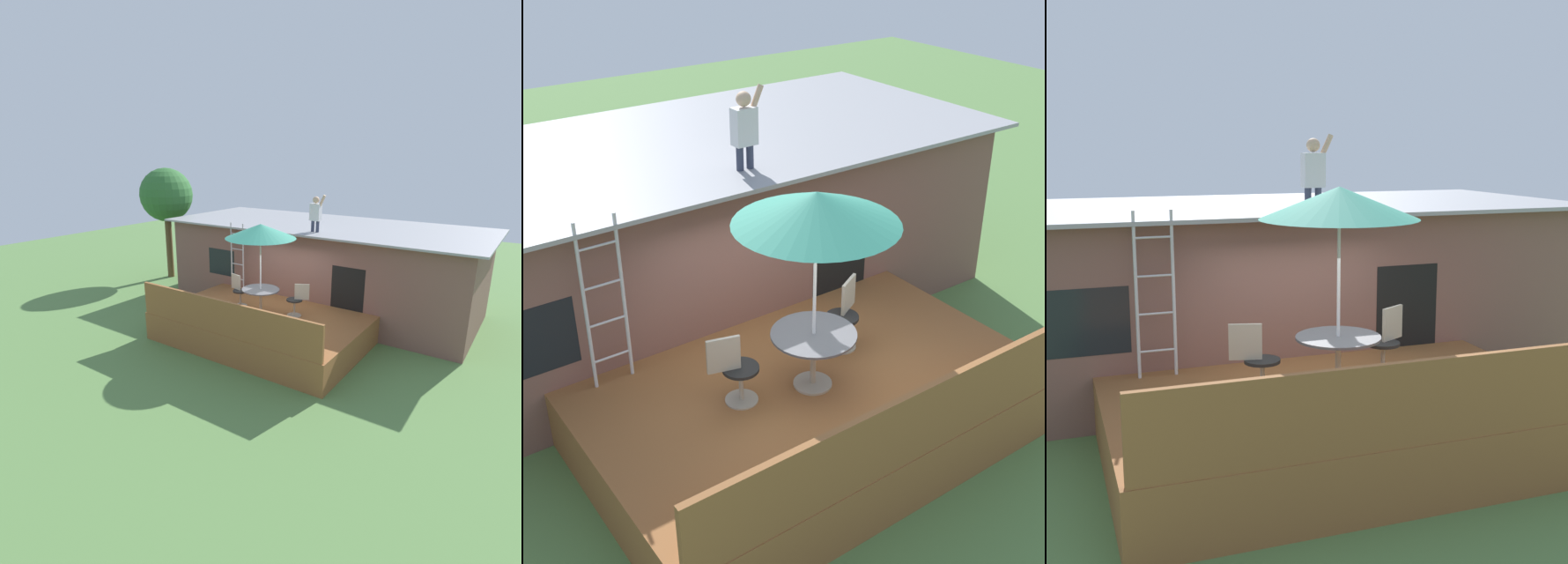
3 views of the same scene
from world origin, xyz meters
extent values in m
plane|color=#567F42|center=(0.00, 0.00, 0.00)|extent=(40.00, 40.00, 0.00)
cube|color=brown|center=(0.00, 3.60, 1.40)|extent=(10.00, 4.00, 2.80)
cube|color=#99999E|center=(0.00, 3.60, 2.83)|extent=(10.50, 4.50, 0.06)
cube|color=black|center=(-2.83, 1.61, 1.55)|extent=(1.10, 0.03, 0.90)
cube|color=black|center=(1.80, 1.61, 1.05)|extent=(1.00, 0.03, 2.00)
cube|color=brown|center=(0.00, 0.00, 0.40)|extent=(5.59, 3.72, 0.80)
cube|color=brown|center=(0.00, -1.81, 1.25)|extent=(5.49, 0.08, 0.90)
cylinder|color=#A59E8C|center=(-0.02, -0.13, 0.82)|extent=(0.48, 0.48, 0.03)
cylinder|color=#A59E8C|center=(-0.02, -0.13, 1.17)|extent=(0.07, 0.07, 0.71)
cylinder|color=#4C4C51|center=(-0.02, -0.13, 1.53)|extent=(1.04, 1.04, 0.03)
cylinder|color=silver|center=(-0.02, -0.13, 2.00)|extent=(0.04, 0.04, 2.40)
cone|color=#338C72|center=(-0.02, -0.13, 3.15)|extent=(1.90, 1.90, 0.38)
cylinder|color=silver|center=(-2.21, 1.38, 1.90)|extent=(0.04, 0.04, 2.20)
cylinder|color=silver|center=(-1.73, 1.38, 1.90)|extent=(0.04, 0.04, 2.20)
cylinder|color=silver|center=(-1.97, 1.38, 1.15)|extent=(0.48, 0.03, 0.03)
cylinder|color=silver|center=(-1.97, 1.38, 1.65)|extent=(0.48, 0.03, 0.03)
cylinder|color=silver|center=(-1.97, 1.38, 2.15)|extent=(0.48, 0.03, 0.03)
cylinder|color=silver|center=(-1.97, 1.38, 2.65)|extent=(0.48, 0.03, 0.03)
cylinder|color=#33384C|center=(0.38, 2.06, 3.03)|extent=(0.10, 0.10, 0.34)
cylinder|color=#33384C|center=(0.54, 2.06, 3.03)|extent=(0.10, 0.10, 0.34)
cube|color=silver|center=(0.46, 2.06, 3.45)|extent=(0.32, 0.20, 0.50)
sphere|color=tan|center=(0.46, 2.06, 3.81)|extent=(0.20, 0.20, 0.20)
cylinder|color=tan|center=(0.64, 2.06, 3.75)|extent=(0.26, 0.08, 0.44)
cylinder|color=#A59E8C|center=(-0.90, 0.11, 0.81)|extent=(0.40, 0.40, 0.02)
cylinder|color=#A59E8C|center=(-0.90, 0.11, 1.03)|extent=(0.06, 0.06, 0.44)
cylinder|color=black|center=(-0.90, 0.11, 1.26)|extent=(0.44, 0.44, 0.04)
cube|color=#A59E8C|center=(-1.10, 0.17, 1.50)|extent=(0.40, 0.14, 0.44)
cylinder|color=#A59E8C|center=(0.80, 0.32, 0.81)|extent=(0.40, 0.40, 0.02)
cylinder|color=#A59E8C|center=(0.80, 0.32, 1.03)|extent=(0.06, 0.06, 0.44)
cylinder|color=black|center=(0.80, 0.32, 1.26)|extent=(0.44, 0.44, 0.04)
cube|color=#A59E8C|center=(0.98, 0.42, 1.50)|extent=(0.37, 0.23, 0.44)
camera|label=1|loc=(6.24, -9.23, 5.08)|focal=26.93mm
camera|label=2|loc=(-4.63, -5.99, 6.26)|focal=47.20mm
camera|label=3|loc=(-3.28, -8.10, 3.83)|focal=46.99mm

